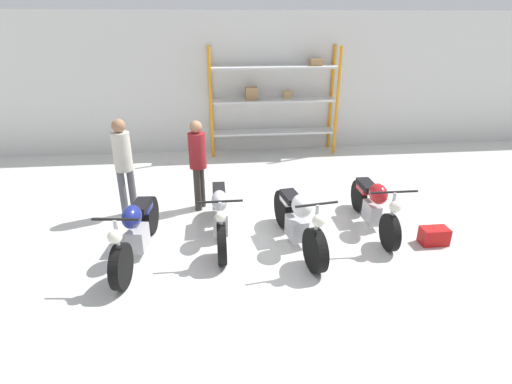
{
  "coord_description": "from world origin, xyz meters",
  "views": [
    {
      "loc": [
        -0.67,
        -5.74,
        3.37
      ],
      "look_at": [
        0.0,
        0.4,
        0.7
      ],
      "focal_mm": 28.0,
      "sensor_mm": 36.0,
      "label": 1
    }
  ],
  "objects_px": {
    "motorcycle_white": "(298,221)",
    "motorcycle_red": "(374,205)",
    "person_browsing": "(123,160)",
    "person_near_rack": "(198,158)",
    "motorcycle_silver": "(220,214)",
    "motorcycle_blue": "(136,231)",
    "toolbox": "(434,236)",
    "shelving_rack": "(274,99)"
  },
  "relations": [
    {
      "from": "motorcycle_white",
      "to": "motorcycle_red",
      "type": "xyz_separation_m",
      "value": [
        1.42,
        0.46,
        -0.0
      ]
    },
    {
      "from": "person_browsing",
      "to": "person_near_rack",
      "type": "relative_size",
      "value": 1.06
    },
    {
      "from": "motorcycle_red",
      "to": "person_browsing",
      "type": "bearing_deg",
      "value": -102.99
    },
    {
      "from": "motorcycle_silver",
      "to": "person_browsing",
      "type": "xyz_separation_m",
      "value": [
        -1.67,
        1.05,
        0.65
      ]
    },
    {
      "from": "motorcycle_blue",
      "to": "toolbox",
      "type": "distance_m",
      "value": 4.74
    },
    {
      "from": "person_near_rack",
      "to": "toolbox",
      "type": "distance_m",
      "value": 4.29
    },
    {
      "from": "person_near_rack",
      "to": "toolbox",
      "type": "height_order",
      "value": "person_near_rack"
    },
    {
      "from": "shelving_rack",
      "to": "person_near_rack",
      "type": "distance_m",
      "value": 3.95
    },
    {
      "from": "motorcycle_blue",
      "to": "motorcycle_red",
      "type": "distance_m",
      "value": 3.95
    },
    {
      "from": "shelving_rack",
      "to": "motorcycle_white",
      "type": "height_order",
      "value": "shelving_rack"
    },
    {
      "from": "motorcycle_white",
      "to": "person_near_rack",
      "type": "relative_size",
      "value": 1.21
    },
    {
      "from": "person_browsing",
      "to": "motorcycle_white",
      "type": "bearing_deg",
      "value": -149.74
    },
    {
      "from": "motorcycle_white",
      "to": "motorcycle_silver",
      "type": "bearing_deg",
      "value": -117.71
    },
    {
      "from": "shelving_rack",
      "to": "motorcycle_red",
      "type": "relative_size",
      "value": 1.66
    },
    {
      "from": "motorcycle_silver",
      "to": "person_browsing",
      "type": "bearing_deg",
      "value": -122.17
    },
    {
      "from": "motorcycle_blue",
      "to": "motorcycle_white",
      "type": "xyz_separation_m",
      "value": [
        2.5,
        0.04,
        0.01
      ]
    },
    {
      "from": "motorcycle_blue",
      "to": "toolbox",
      "type": "relative_size",
      "value": 4.95
    },
    {
      "from": "shelving_rack",
      "to": "motorcycle_blue",
      "type": "bearing_deg",
      "value": -119.43
    },
    {
      "from": "motorcycle_silver",
      "to": "person_browsing",
      "type": "relative_size",
      "value": 1.19
    },
    {
      "from": "shelving_rack",
      "to": "person_browsing",
      "type": "height_order",
      "value": "shelving_rack"
    },
    {
      "from": "motorcycle_blue",
      "to": "toolbox",
      "type": "xyz_separation_m",
      "value": [
        4.73,
        -0.13,
        -0.3
      ]
    },
    {
      "from": "motorcycle_blue",
      "to": "motorcycle_white",
      "type": "distance_m",
      "value": 2.5
    },
    {
      "from": "motorcycle_red",
      "to": "person_browsing",
      "type": "height_order",
      "value": "person_browsing"
    },
    {
      "from": "motorcycle_white",
      "to": "person_near_rack",
      "type": "distance_m",
      "value": 2.32
    },
    {
      "from": "person_browsing",
      "to": "motorcycle_silver",
      "type": "bearing_deg",
      "value": -154.95
    },
    {
      "from": "motorcycle_blue",
      "to": "motorcycle_silver",
      "type": "xyz_separation_m",
      "value": [
        1.28,
        0.46,
        -0.01
      ]
    },
    {
      "from": "motorcycle_silver",
      "to": "motorcycle_white",
      "type": "distance_m",
      "value": 1.29
    },
    {
      "from": "motorcycle_white",
      "to": "motorcycle_red",
      "type": "height_order",
      "value": "motorcycle_white"
    },
    {
      "from": "person_near_rack",
      "to": "toolbox",
      "type": "relative_size",
      "value": 3.91
    },
    {
      "from": "motorcycle_white",
      "to": "person_near_rack",
      "type": "xyz_separation_m",
      "value": [
        -1.58,
        1.6,
        0.56
      ]
    },
    {
      "from": "shelving_rack",
      "to": "toolbox",
      "type": "bearing_deg",
      "value": -70.14
    },
    {
      "from": "motorcycle_blue",
      "to": "motorcycle_silver",
      "type": "bearing_deg",
      "value": 116.88
    },
    {
      "from": "motorcycle_red",
      "to": "person_near_rack",
      "type": "height_order",
      "value": "person_near_rack"
    },
    {
      "from": "motorcycle_red",
      "to": "toolbox",
      "type": "height_order",
      "value": "motorcycle_red"
    },
    {
      "from": "motorcycle_silver",
      "to": "toolbox",
      "type": "xyz_separation_m",
      "value": [
        3.45,
        -0.6,
        -0.29
      ]
    },
    {
      "from": "motorcycle_silver",
      "to": "motorcycle_red",
      "type": "height_order",
      "value": "motorcycle_silver"
    },
    {
      "from": "toolbox",
      "to": "person_near_rack",
      "type": "bearing_deg",
      "value": 155.04
    },
    {
      "from": "motorcycle_white",
      "to": "toolbox",
      "type": "xyz_separation_m",
      "value": [
        2.23,
        -0.18,
        -0.31
      ]
    },
    {
      "from": "motorcycle_white",
      "to": "toolbox",
      "type": "bearing_deg",
      "value": 76.74
    },
    {
      "from": "shelving_rack",
      "to": "person_browsing",
      "type": "relative_size",
      "value": 1.86
    },
    {
      "from": "motorcycle_silver",
      "to": "toolbox",
      "type": "height_order",
      "value": "motorcycle_silver"
    },
    {
      "from": "motorcycle_red",
      "to": "shelving_rack",
      "type": "bearing_deg",
      "value": -166.55
    }
  ]
}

